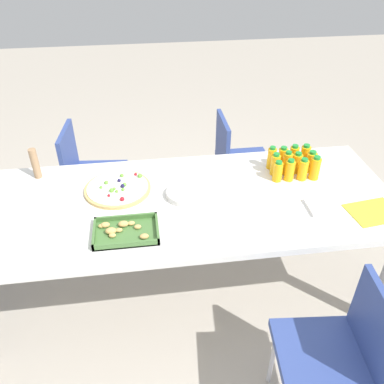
% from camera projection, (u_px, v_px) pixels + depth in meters
% --- Properties ---
extents(ground_plane, '(12.00, 12.00, 0.00)m').
position_uv_depth(ground_plane, '(183.00, 291.00, 2.65)').
color(ground_plane, '#B2A899').
extents(party_table, '(2.40, 0.93, 0.75)m').
position_uv_depth(party_table, '(181.00, 208.00, 2.25)').
color(party_table, silver).
rests_on(party_table, ground_plane).
extents(chair_near_right, '(0.44, 0.44, 0.83)m').
position_uv_depth(chair_near_right, '(88.00, 171.00, 2.93)').
color(chair_near_right, '#33478C').
rests_on(chair_near_right, ground_plane).
extents(chair_far_left, '(0.44, 0.44, 0.83)m').
position_uv_depth(chair_far_left, '(340.00, 350.00, 1.74)').
color(chair_far_left, '#33478C').
rests_on(chair_far_left, ground_plane).
extents(chair_near_left, '(0.40, 0.40, 0.83)m').
position_uv_depth(chair_near_left, '(237.00, 158.00, 3.08)').
color(chair_near_left, '#33478C').
rests_on(chair_near_left, ground_plane).
extents(juice_bottle_0, '(0.06, 0.06, 0.14)m').
position_uv_depth(juice_bottle_0, '(305.00, 156.00, 2.48)').
color(juice_bottle_0, '#F9AC14').
rests_on(juice_bottle_0, party_table).
extents(juice_bottle_1, '(0.06, 0.06, 0.15)m').
position_uv_depth(juice_bottle_1, '(294.00, 156.00, 2.48)').
color(juice_bottle_1, '#F9AE14').
rests_on(juice_bottle_1, party_table).
extents(juice_bottle_2, '(0.06, 0.06, 0.14)m').
position_uv_depth(juice_bottle_2, '(283.00, 157.00, 2.47)').
color(juice_bottle_2, '#FAAE14').
rests_on(juice_bottle_2, party_table).
extents(juice_bottle_3, '(0.05, 0.05, 0.15)m').
position_uv_depth(juice_bottle_3, '(272.00, 158.00, 2.45)').
color(juice_bottle_3, '#FAAB14').
rests_on(juice_bottle_3, party_table).
extents(juice_bottle_4, '(0.06, 0.06, 0.14)m').
position_uv_depth(juice_bottle_4, '(311.00, 162.00, 2.42)').
color(juice_bottle_4, '#FAAE14').
rests_on(juice_bottle_4, party_table).
extents(juice_bottle_5, '(0.06, 0.06, 0.13)m').
position_uv_depth(juice_bottle_5, '(297.00, 163.00, 2.42)').
color(juice_bottle_5, '#F9AB14').
rests_on(juice_bottle_5, party_table).
extents(juice_bottle_6, '(0.05, 0.05, 0.15)m').
position_uv_depth(juice_bottle_6, '(287.00, 163.00, 2.41)').
color(juice_bottle_6, '#F9AB14').
rests_on(juice_bottle_6, party_table).
extents(juice_bottle_7, '(0.06, 0.06, 0.14)m').
position_uv_depth(juice_bottle_7, '(275.00, 164.00, 2.40)').
color(juice_bottle_7, '#FAAC14').
rests_on(juice_bottle_7, party_table).
extents(juice_bottle_8, '(0.06, 0.06, 0.15)m').
position_uv_depth(juice_bottle_8, '(315.00, 168.00, 2.36)').
color(juice_bottle_8, '#F9AB14').
rests_on(juice_bottle_8, party_table).
extents(juice_bottle_9, '(0.06, 0.06, 0.14)m').
position_uv_depth(juice_bottle_9, '(303.00, 170.00, 2.35)').
color(juice_bottle_9, '#FAAE14').
rests_on(juice_bottle_9, party_table).
extents(juice_bottle_10, '(0.06, 0.06, 0.14)m').
position_uv_depth(juice_bottle_10, '(290.00, 170.00, 2.35)').
color(juice_bottle_10, '#F8AD14').
rests_on(juice_bottle_10, party_table).
extents(juice_bottle_11, '(0.06, 0.06, 0.13)m').
position_uv_depth(juice_bottle_11, '(278.00, 171.00, 2.34)').
color(juice_bottle_11, '#F9AE14').
rests_on(juice_bottle_11, party_table).
extents(fruit_pizza, '(0.38, 0.38, 0.05)m').
position_uv_depth(fruit_pizza, '(118.00, 188.00, 2.29)').
color(fruit_pizza, tan).
rests_on(fruit_pizza, party_table).
extents(snack_tray, '(0.32, 0.22, 0.04)m').
position_uv_depth(snack_tray, '(125.00, 231.00, 1.98)').
color(snack_tray, '#477238').
rests_on(snack_tray, party_table).
extents(plate_stack, '(0.22, 0.22, 0.03)m').
position_uv_depth(plate_stack, '(186.00, 194.00, 2.24)').
color(plate_stack, silver).
rests_on(plate_stack, party_table).
extents(napkin_stack, '(0.15, 0.15, 0.02)m').
position_uv_depth(napkin_stack, '(321.00, 207.00, 2.15)').
color(napkin_stack, white).
rests_on(napkin_stack, party_table).
extents(cardboard_tube, '(0.04, 0.04, 0.19)m').
position_uv_depth(cardboard_tube, '(35.00, 163.00, 2.35)').
color(cardboard_tube, '#9E7A56').
rests_on(cardboard_tube, party_table).
extents(paper_folder, '(0.28, 0.23, 0.01)m').
position_uv_depth(paper_folder, '(374.00, 212.00, 2.13)').
color(paper_folder, yellow).
rests_on(paper_folder, party_table).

